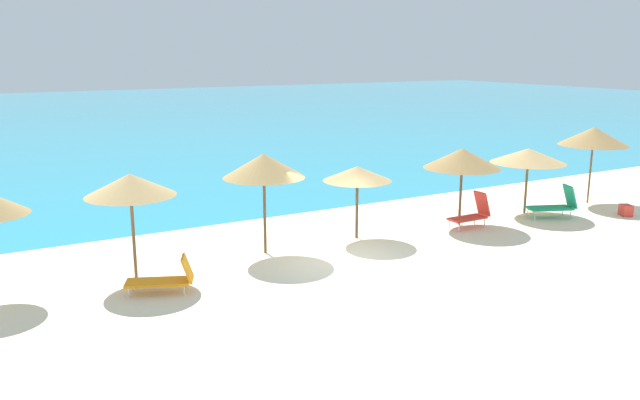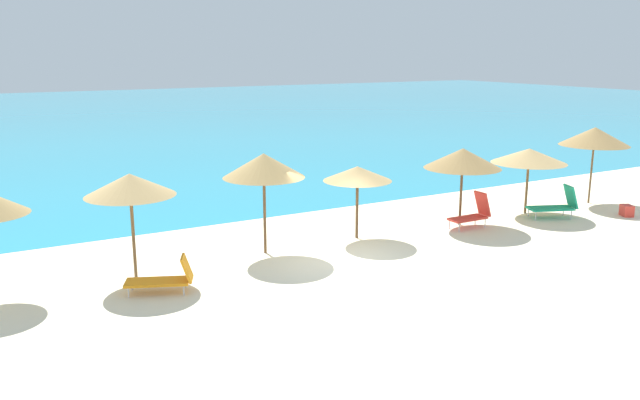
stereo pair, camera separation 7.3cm
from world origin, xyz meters
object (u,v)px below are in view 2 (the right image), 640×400
Objects in this scene: lounge_chair_1 at (473,213)px; lounge_chair_2 at (557,205)px; beach_umbrella_5 at (463,158)px; lounge_chair_0 at (165,278)px; beach_umbrella_3 at (264,166)px; beach_umbrella_7 at (595,136)px; cooler_box at (627,211)px; beach_umbrella_4 at (357,174)px; beach_umbrella_2 at (130,185)px; beach_umbrella_6 at (529,156)px.

lounge_chair_1 is 0.81× the size of lounge_chair_2.
beach_umbrella_5 reaches higher than lounge_chair_0.
beach_umbrella_3 is 1.00× the size of beach_umbrella_7.
beach_umbrella_5 is at bearing 19.28° from lounge_chair_1.
lounge_chair_0 is 3.82× the size of cooler_box.
beach_umbrella_2 is at bearing -177.74° from beach_umbrella_4.
beach_umbrella_7 is 2.02× the size of lounge_chair_1.
beach_umbrella_3 is 1.65× the size of lounge_chair_2.
lounge_chair_2 is at bearing -7.32° from beach_umbrella_3.
beach_umbrella_5 is (7.13, -0.42, -0.31)m from beach_umbrella_3.
beach_umbrella_5 is (11.01, -0.13, -0.19)m from beach_umbrella_2.
beach_umbrella_6 is 1.54× the size of lounge_chair_0.
lounge_chair_0 is at bearing -174.37° from beach_umbrella_6.
cooler_box is (2.86, -2.12, -1.92)m from beach_umbrella_6.
beach_umbrella_4 is 5.07× the size of cooler_box.
beach_umbrella_3 is at bearing 178.33° from beach_umbrella_7.
beach_umbrella_5 is at bearing -0.67° from beach_umbrella_2.
lounge_chair_2 is at bearing 156.00° from cooler_box.
beach_umbrella_4 is 10.47m from cooler_box.
beach_umbrella_6 is (7.14, -0.34, 0.05)m from beach_umbrella_4.
beach_umbrella_6 is 4.05m from cooler_box.
lounge_chair_2 is (14.27, 0.33, 0.12)m from lounge_chair_0.
beach_umbrella_2 is 14.83m from lounge_chair_2.
cooler_box is at bearing -18.62° from beach_umbrella_5.
lounge_chair_0 is 16.72m from cooler_box.
beach_umbrella_7 is (10.55, -0.39, 0.54)m from beach_umbrella_4.
beach_umbrella_5 is at bearing -178.70° from beach_umbrella_6.
beach_umbrella_6 is at bearing 1.30° from beach_umbrella_5.
lounge_chair_2 reaches higher than cooler_box.
beach_umbrella_6 is 0.90× the size of beach_umbrella_7.
beach_umbrella_3 is 11.06m from lounge_chair_2.
beach_umbrella_7 is at bearing -0.91° from beach_umbrella_6.
beach_umbrella_7 is at bearing -85.86° from lounge_chair_1.
beach_umbrella_7 reaches higher than lounge_chair_2.
cooler_box is (16.71, -0.75, -0.16)m from lounge_chair_0.
cooler_box is at bearing -69.41° from lounge_chair_0.
beach_umbrella_7 is at bearing -0.36° from beach_umbrella_2.
beach_umbrella_3 is at bearing 179.77° from beach_umbrella_4.
beach_umbrella_5 is 3.22m from beach_umbrella_6.
cooler_box is at bearing -10.59° from beach_umbrella_3.
lounge_chair_0 is at bearing -173.08° from beach_umbrella_5.
beach_umbrella_6 is 1.49× the size of lounge_chair_2.
beach_umbrella_3 reaches higher than beach_umbrella_4.
beach_umbrella_3 is at bearing 169.41° from cooler_box.
beach_umbrella_3 is at bearing 4.30° from beach_umbrella_2.
beach_umbrella_2 is 1.04× the size of beach_umbrella_6.
beach_umbrella_3 reaches higher than beach_umbrella_2.
lounge_chair_0 is at bearing -153.98° from beach_umbrella_3.
beach_umbrella_3 is at bearing 176.62° from beach_umbrella_5.
beach_umbrella_6 is 5.89× the size of cooler_box.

